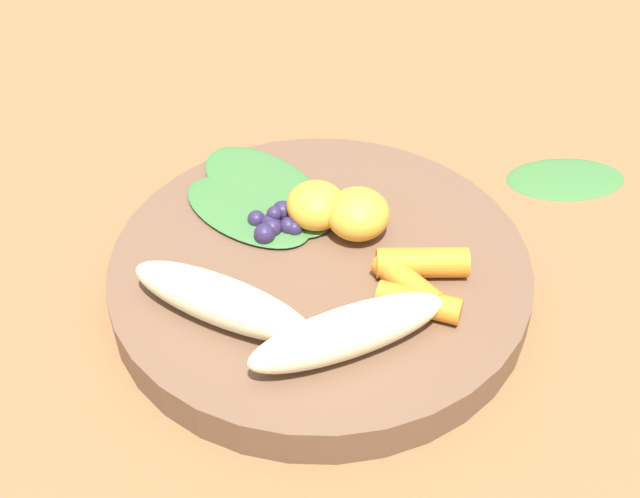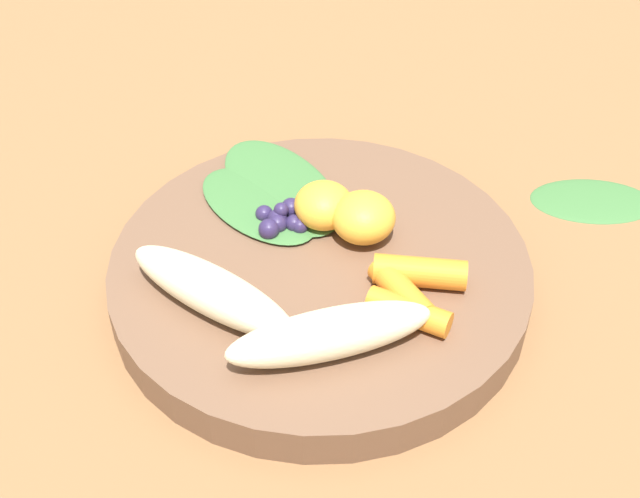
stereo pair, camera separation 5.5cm
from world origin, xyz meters
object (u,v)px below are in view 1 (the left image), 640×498
(bowl, at_px, (320,275))
(banana_peeled_right, at_px, (221,301))
(banana_peeled_left, at_px, (348,332))
(kale_leaf_stray, at_px, (566,177))
(orange_segment_near, at_px, (316,205))

(bowl, distance_m, banana_peeled_right, 0.08)
(banana_peeled_left, relative_size, kale_leaf_stray, 1.33)
(banana_peeled_left, distance_m, orange_segment_near, 0.12)
(orange_segment_near, distance_m, kale_leaf_stray, 0.21)
(bowl, xyz_separation_m, banana_peeled_right, (-0.06, -0.05, 0.03))
(banana_peeled_left, bearing_deg, banana_peeled_right, 137.65)
(bowl, relative_size, banana_peeled_left, 2.24)
(orange_segment_near, height_order, kale_leaf_stray, orange_segment_near)
(banana_peeled_left, xyz_separation_m, kale_leaf_stray, (0.19, 0.18, -0.04))
(bowl, bearing_deg, banana_peeled_left, -82.07)
(bowl, xyz_separation_m, banana_peeled_left, (0.01, -0.08, 0.03))
(banana_peeled_left, xyz_separation_m, banana_peeled_right, (-0.07, 0.03, 0.00))
(banana_peeled_right, xyz_separation_m, kale_leaf_stray, (0.26, 0.15, -0.04))
(banana_peeled_right, bearing_deg, kale_leaf_stray, 61.73)
(bowl, xyz_separation_m, orange_segment_near, (-0.00, 0.04, 0.03))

